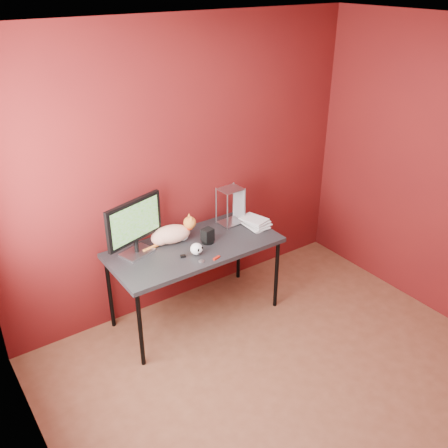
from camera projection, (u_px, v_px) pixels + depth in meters
room at (328, 232)px, 3.08m from camera, size 3.52×3.52×2.61m
desk at (195, 251)px, 4.35m from camera, size 1.50×0.70×0.75m
monitor at (134, 225)px, 4.08m from camera, size 0.55×0.25×0.49m
cat at (172, 234)px, 4.34m from camera, size 0.51×0.25×0.24m
skull_mug at (197, 249)px, 4.17m from camera, size 0.11×0.11×0.10m
speaker at (208, 236)px, 4.35m from camera, size 0.11×0.11×0.13m
book_stack at (250, 182)px, 4.39m from camera, size 0.23×0.27×0.94m
wire_rack at (230, 206)px, 4.63m from camera, size 0.22×0.18×0.36m
pocket_knife at (217, 258)px, 4.13m from camera, size 0.07×0.04×0.01m
black_gadget at (183, 256)px, 4.15m from camera, size 0.05×0.04×0.02m
washer at (201, 261)px, 4.10m from camera, size 0.05×0.05×0.00m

